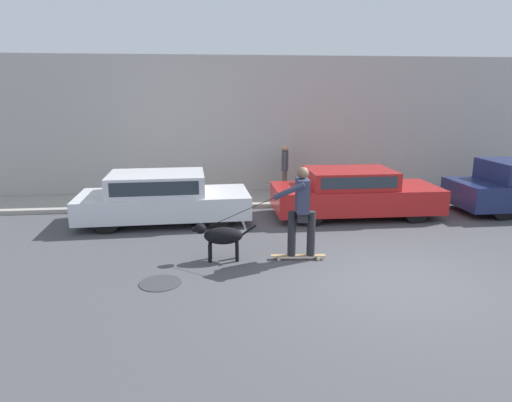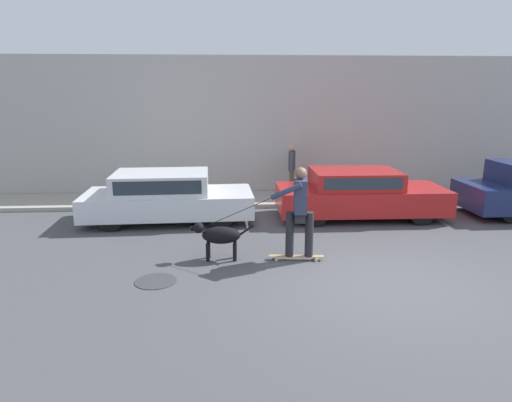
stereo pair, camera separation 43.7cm
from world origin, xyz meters
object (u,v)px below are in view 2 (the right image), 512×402
at_px(dog, 219,236).
at_px(parked_car_1, 359,194).
at_px(skateboarder, 299,208).
at_px(pedestrian_with_bag, 292,168).
at_px(parked_car_0, 167,197).

bearing_deg(dog, parked_car_1, -138.00).
distance_m(skateboarder, pedestrian_with_bag, 5.16).
distance_m(dog, pedestrian_with_bag, 5.43).
xyz_separation_m(parked_car_0, pedestrian_with_bag, (3.42, 2.17, 0.35)).
xyz_separation_m(parked_car_0, dog, (1.35, -2.83, -0.12)).
bearing_deg(pedestrian_with_bag, parked_car_1, -47.11).
bearing_deg(parked_car_0, parked_car_1, -2.00).
xyz_separation_m(parked_car_1, pedestrian_with_bag, (-1.43, 2.17, 0.35)).
xyz_separation_m(dog, pedestrian_with_bag, (2.08, 5.00, 0.47)).
xyz_separation_m(dog, skateboarder, (1.51, -0.13, 0.54)).
distance_m(parked_car_1, skateboarder, 3.59).
bearing_deg(skateboarder, parked_car_1, -118.75).
bearing_deg(parked_car_0, dog, -66.56).
bearing_deg(skateboarder, dog, 0.60).
height_order(parked_car_0, parked_car_1, parked_car_1).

